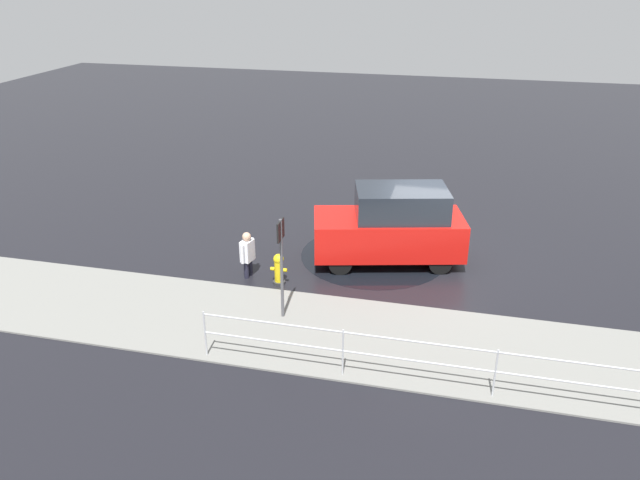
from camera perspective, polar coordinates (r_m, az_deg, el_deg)
ground_plane at (r=17.10m, az=10.27°, el=-1.86°), size 60.00×60.00×0.00m
kerb_strip at (r=13.42m, az=8.95°, el=-9.45°), size 24.00×3.20×0.04m
moving_hatchback at (r=16.48m, az=6.57°, el=1.29°), size 4.20×2.61×2.06m
fire_hydrant at (r=15.52m, az=-3.79°, el=-2.65°), size 0.42×0.31×0.80m
pedestrian at (r=15.81m, az=-6.65°, el=-1.11°), size 0.31×0.56×1.22m
metal_railing at (r=11.86m, az=8.92°, el=-10.26°), size 8.51×0.04×1.05m
sign_post at (r=13.51m, az=-3.56°, el=-1.34°), size 0.07×0.44×2.40m
puddle_patch at (r=17.17m, az=4.92°, el=-1.41°), size 3.99×3.99×0.01m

